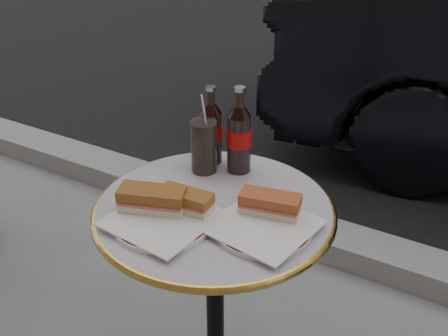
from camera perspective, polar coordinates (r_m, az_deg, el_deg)
The scene contains 10 objects.
curb at distance 2.50m, azimuth 9.92°, elevation -7.14°, with size 40.00×0.20×0.12m, color gray.
bistro_table at distance 1.66m, azimuth -0.89°, elevation -14.53°, with size 0.62×0.62×0.73m, color #BAB2C4, non-canonical shape.
plate_left at distance 1.37m, azimuth -6.25°, elevation -5.42°, with size 0.24×0.24×0.01m, color white.
plate_right at distance 1.34m, azimuth 3.98°, elevation -6.16°, with size 0.23×0.23×0.01m, color silver.
sandwich_left_a at distance 1.39m, azimuth -7.31°, elevation -3.28°, with size 0.16×0.08×0.06m, color brown.
sandwich_left_b at distance 1.39m, azimuth -3.93°, elevation -3.38°, with size 0.14×0.06×0.05m, color brown.
sandwich_right at distance 1.37m, azimuth 4.68°, elevation -3.77°, with size 0.15×0.07×0.05m, color #AD502C.
cola_bottle_left at distance 1.59m, azimuth -1.32°, elevation 4.41°, with size 0.06×0.06×0.23m, color black, non-canonical shape.
cola_bottle_right at distance 1.53m, azimuth 1.56°, elevation 3.89°, with size 0.07×0.07×0.25m, color black, non-canonical shape.
cola_glass at distance 1.55m, azimuth -2.07°, elevation 2.22°, with size 0.08×0.08×0.15m, color black.
Camera 1 is at (0.62, -1.02, 1.52)m, focal length 45.00 mm.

